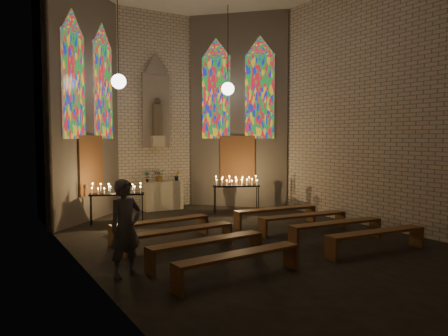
{
  "coord_description": "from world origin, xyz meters",
  "views": [
    {
      "loc": [
        -5.9,
        -8.79,
        2.53
      ],
      "look_at": [
        -0.24,
        0.76,
        1.76
      ],
      "focal_mm": 35.0,
      "sensor_mm": 36.0,
      "label": 1
    }
  ],
  "objects": [
    {
      "name": "pew_right_3",
      "position": [
        1.79,
        -2.38,
        0.4
      ],
      "size": [
        2.6,
        0.56,
        0.49
      ],
      "rotation": [
        0.0,
        0.0,
        -0.08
      ],
      "color": "brown",
      "rests_on": "ground"
    },
    {
      "name": "floor",
      "position": [
        0.0,
        0.0,
        0.0
      ],
      "size": [
        12.0,
        12.0,
        0.0
      ],
      "primitive_type": "plane",
      "color": "black",
      "rests_on": "ground"
    },
    {
      "name": "flower_vase_left",
      "position": [
        -0.55,
        5.42,
        1.18
      ],
      "size": [
        0.22,
        0.18,
        0.37
      ],
      "primitive_type": "imported",
      "rotation": [
        0.0,
        0.0,
        -0.27
      ],
      "color": "#4C723F",
      "rests_on": "altar"
    },
    {
      "name": "pew_right_2",
      "position": [
        1.79,
        -1.18,
        0.4
      ],
      "size": [
        2.6,
        0.56,
        0.49
      ],
      "rotation": [
        0.0,
        0.0,
        -0.08
      ],
      "color": "brown",
      "rests_on": "ground"
    },
    {
      "name": "flower_vase_right",
      "position": [
        0.55,
        5.36,
        1.18
      ],
      "size": [
        0.22,
        0.19,
        0.36
      ],
      "primitive_type": "imported",
      "rotation": [
        0.0,
        0.0,
        -0.18
      ],
      "color": "#4C723F",
      "rests_on": "altar"
    },
    {
      "name": "pew_right_0",
      "position": [
        1.79,
        1.22,
        0.4
      ],
      "size": [
        2.6,
        0.56,
        0.49
      ],
      "rotation": [
        0.0,
        0.0,
        -0.08
      ],
      "color": "brown",
      "rests_on": "ground"
    },
    {
      "name": "altar",
      "position": [
        0.0,
        5.45,
        0.5
      ],
      "size": [
        1.4,
        0.6,
        1.0
      ],
      "primitive_type": "cube",
      "color": "#B9B097",
      "rests_on": "ground"
    },
    {
      "name": "flower_vase_center",
      "position": [
        -0.08,
        5.42,
        1.21
      ],
      "size": [
        0.48,
        0.46,
        0.43
      ],
      "primitive_type": "imported",
      "rotation": [
        0.0,
        0.0,
        -0.38
      ],
      "color": "#4C723F",
      "rests_on": "altar"
    },
    {
      "name": "votive_stand_left",
      "position": [
        -2.17,
        3.6,
        0.98
      ],
      "size": [
        1.59,
        0.87,
        1.14
      ],
      "rotation": [
        0.0,
        0.0,
        -0.34
      ],
      "color": "black",
      "rests_on": "ground"
    },
    {
      "name": "pew_left_2",
      "position": [
        -1.79,
        -1.18,
        0.4
      ],
      "size": [
        2.6,
        0.56,
        0.49
      ],
      "rotation": [
        0.0,
        0.0,
        0.08
      ],
      "color": "brown",
      "rests_on": "ground"
    },
    {
      "name": "pew_left_0",
      "position": [
        -1.79,
        1.22,
        0.4
      ],
      "size": [
        2.6,
        0.56,
        0.49
      ],
      "rotation": [
        0.0,
        0.0,
        0.08
      ],
      "color": "brown",
      "rests_on": "ground"
    },
    {
      "name": "visitor",
      "position": [
        -3.44,
        -1.13,
        0.89
      ],
      "size": [
        0.74,
        0.57,
        1.78
      ],
      "primitive_type": "imported",
      "rotation": [
        0.0,
        0.0,
        0.25
      ],
      "color": "#44464E",
      "rests_on": "ground"
    },
    {
      "name": "room",
      "position": [
        -0.0,
        3.37,
        3.72
      ],
      "size": [
        8.22,
        12.43,
        7.0
      ],
      "color": "beige",
      "rests_on": "ground"
    },
    {
      "name": "pew_right_1",
      "position": [
        1.79,
        0.02,
        0.4
      ],
      "size": [
        2.6,
        0.56,
        0.49
      ],
      "rotation": [
        0.0,
        0.0,
        -0.08
      ],
      "color": "brown",
      "rests_on": "ground"
    },
    {
      "name": "votive_stand_right",
      "position": [
        1.94,
        3.6,
        0.99
      ],
      "size": [
        1.59,
        0.95,
        1.15
      ],
      "rotation": [
        0.0,
        0.0,
        -0.4
      ],
      "color": "black",
      "rests_on": "ground"
    },
    {
      "name": "aisle_flower_pot",
      "position": [
        -0.11,
        2.02,
        0.2
      ],
      "size": [
        0.24,
        0.24,
        0.4
      ],
      "primitive_type": "imported",
      "rotation": [
        0.0,
        0.0,
        0.07
      ],
      "color": "#4C723F",
      "rests_on": "ground"
    },
    {
      "name": "pew_left_3",
      "position": [
        -1.79,
        -2.38,
        0.4
      ],
      "size": [
        2.6,
        0.56,
        0.49
      ],
      "rotation": [
        0.0,
        0.0,
        0.08
      ],
      "color": "brown",
      "rests_on": "ground"
    },
    {
      "name": "pew_left_1",
      "position": [
        -1.79,
        0.02,
        0.4
      ],
      "size": [
        2.6,
        0.56,
        0.49
      ],
      "rotation": [
        0.0,
        0.0,
        0.08
      ],
      "color": "brown",
      "rests_on": "ground"
    }
  ]
}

